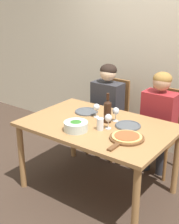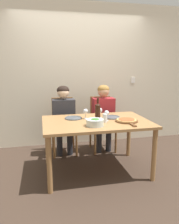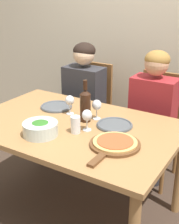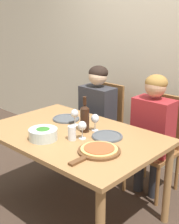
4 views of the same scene
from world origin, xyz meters
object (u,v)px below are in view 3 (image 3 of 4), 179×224
person_man (152,107)px  wine_glass_left (70,101)px  chair_left (90,110)px  chair_right (155,125)px  dinner_plate_right (115,125)px  wine_glass_centre (97,106)px  person_woman (83,93)px  pizza_on_board (114,144)px  dinner_plate_left (56,106)px  broccoli_bowl (40,129)px  water_tumbler (76,125)px  wine_bottle (85,105)px  wine_glass_right (87,116)px

person_man → wine_glass_left: 0.76m
chair_left → chair_right: same height
dinner_plate_right → wine_glass_centre: 0.20m
chair_left → wine_glass_left: (0.26, -0.71, 0.36)m
person_woman → pizza_on_board: (0.79, -0.88, 0.06)m
person_woman → wine_glass_left: size_ratio=8.01×
dinner_plate_right → wine_glass_left: 0.41m
pizza_on_board → wine_glass_centre: size_ratio=3.03×
chair_right → pizza_on_board: chair_right is taller
dinner_plate_left → dinner_plate_right: (0.57, -0.07, 0.00)m
broccoli_bowl → water_tumbler: bearing=40.1°
wine_glass_left → water_tumbler: (0.22, -0.25, -0.05)m
dinner_plate_right → water_tumbler: 0.30m
chair_left → broccoli_bowl: 1.19m
chair_right → person_woman: bearing=-170.5°
person_man → chair_left: bearing=170.5°
dinner_plate_right → chair_left: bearing=132.0°
chair_left → dinner_plate_right: size_ratio=3.83×
broccoli_bowl → wine_bottle: bearing=69.9°
water_tumbler → chair_right: bearing=76.7°
person_woman → person_man: bearing=0.0°
person_woman → wine_glass_centre: size_ratio=8.01×
wine_glass_left → wine_glass_centre: bearing=5.9°
chair_right → person_man: size_ratio=0.81×
chair_left → person_woman: 0.25m
broccoli_bowl → wine_glass_right: bearing=44.6°
chair_right → pizza_on_board: 1.04m
chair_right → pizza_on_board: (0.08, -1.00, 0.28)m
chair_right → person_woman: size_ratio=0.81×
chair_right → wine_bottle: (-0.28, -0.76, 0.39)m
wine_glass_right → water_tumbler: 0.10m
chair_left → person_woman: person_woman is taller
person_man → wine_glass_left: person_man is taller
chair_left → person_man: person_man is taller
wine_glass_right → water_tumbler: (-0.05, -0.07, -0.05)m
dinner_plate_left → water_tumbler: size_ratio=2.17×
chair_right → person_woman: (-0.71, -0.12, 0.21)m
dinner_plate_right → person_man: bearing=85.1°
person_woman → water_tumbler: (0.48, -0.84, 0.10)m
person_man → wine_glass_centre: (-0.22, -0.57, 0.15)m
chair_left → wine_bottle: (0.43, -0.76, 0.39)m
wine_bottle → wine_glass_centre: 0.09m
wine_glass_centre → dinner_plate_left: bearing=175.5°
chair_right → wine_glass_left: bearing=-122.1°
wine_bottle → wine_glass_right: bearing=-53.8°
chair_right → broccoli_bowl: 1.22m
chair_left → dinner_plate_right: bearing=-48.0°
wine_bottle → pizza_on_board: (0.36, -0.23, -0.11)m
pizza_on_board → wine_glass_left: size_ratio=3.03×
wine_glass_left → wine_glass_right: 0.32m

